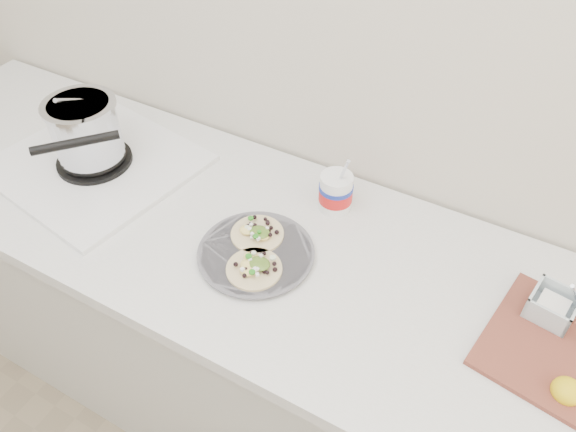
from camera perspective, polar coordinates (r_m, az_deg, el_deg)
The scene contains 4 objects.
counter at distance 1.72m, azimuth -2.21°, elevation -12.35°, with size 2.44×0.66×0.90m.
stove at distance 1.60m, azimuth -19.52°, elevation 7.02°, with size 0.57×0.54×0.24m.
taco_plate at distance 1.31m, azimuth -3.29°, elevation -3.55°, with size 0.27×0.27×0.04m.
tub at distance 1.40m, azimuth 5.00°, elevation 2.77°, with size 0.09×0.09×0.19m.
Camera 1 is at (0.52, 0.63, 1.88)m, focal length 35.00 mm.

